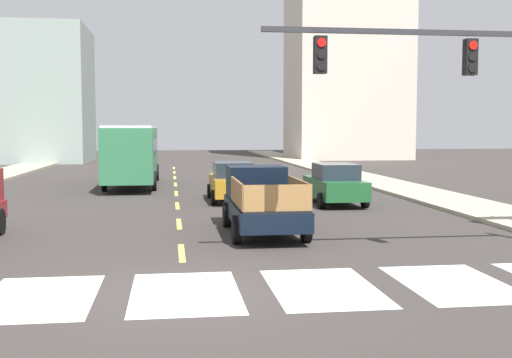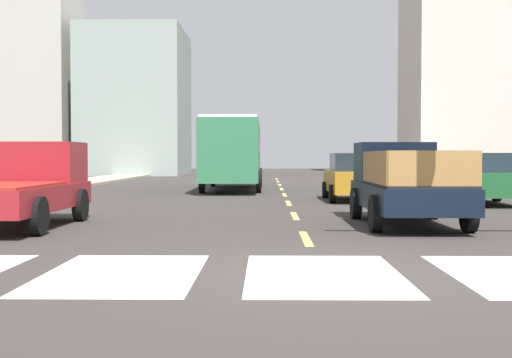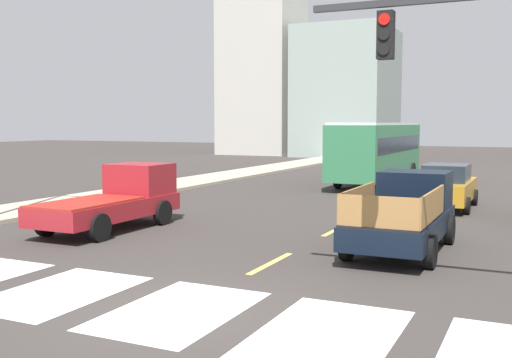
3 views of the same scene
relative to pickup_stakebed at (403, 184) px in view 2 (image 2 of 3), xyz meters
The scene contains 18 objects.
ground_plane 7.56m from the pickup_stakebed, 109.58° to the right, with size 160.00×160.00×0.00m, color #36312E.
crosswalk_stripe_2 8.86m from the pickup_stakebed, 126.70° to the right, with size 2.10×3.34×0.01m, color silver.
crosswalk_stripe_3 7.56m from the pickup_stakebed, 109.58° to the right, with size 2.10×3.34×0.01m, color silver.
lane_dash_0 4.07m from the pickup_stakebed, 129.34° to the right, with size 0.16×2.40×0.01m, color #DFC952.
lane_dash_1 3.31m from the pickup_stakebed, 142.43° to the left, with size 0.16×2.40×0.01m, color #DFC952.
lane_dash_2 7.43m from the pickup_stakebed, 109.93° to the left, with size 0.16×2.40×0.01m, color #DFC952.
lane_dash_3 12.23m from the pickup_stakebed, 101.89° to the left, with size 0.16×2.40×0.01m, color #DFC952.
lane_dash_4 17.14m from the pickup_stakebed, 98.44° to the left, with size 0.16×2.40×0.01m, color #DFC952.
lane_dash_5 22.10m from the pickup_stakebed, 96.54° to the left, with size 0.16×2.40×0.01m, color #DFC952.
lane_dash_6 27.07m from the pickup_stakebed, 95.33° to the left, with size 0.16×2.40×0.01m, color #DFC952.
lane_dash_7 32.05m from the pickup_stakebed, 94.50° to the left, with size 0.16×2.40×0.01m, color #DFC952.
pickup_stakebed is the anchor object (origin of this frame).
pickup_dark 8.89m from the pickup_stakebed, behind, with size 2.18×5.20×1.96m.
city_bus 17.14m from the pickup_stakebed, 106.48° to the left, with size 2.72×10.80×3.32m.
sedan_near_right 7.71m from the pickup_stakebed, 58.30° to the left, with size 2.02×4.40×1.72m.
sedan_far 8.29m from the pickup_stakebed, 90.70° to the left, with size 2.02×4.40×1.72m.
block_mid_left 51.10m from the pickup_stakebed, 71.36° to the left, with size 11.55×10.18×31.71m, color beige.
block_mid_right 46.21m from the pickup_stakebed, 108.73° to the left, with size 8.62×10.43×12.62m, color gray.
Camera 2 is at (-0.79, -9.16, 1.60)m, focal length 47.44 mm.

